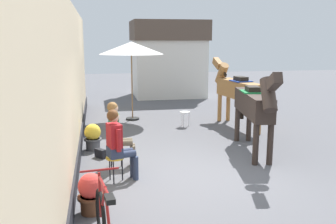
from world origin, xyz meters
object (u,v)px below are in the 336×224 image
object	(u,v)px
flower_planter_near	(91,192)
flower_planter_far	(93,136)
seated_visitor_near	(118,141)
saddled_horse_near	(255,105)
saddled_horse_far	(237,89)
cafe_parasol	(131,48)
satchel_bag	(100,153)
seated_visitor_far	(117,131)
spare_stool_white	(185,114)

from	to	relation	value
flower_planter_near	flower_planter_far	bearing A→B (deg)	89.93
flower_planter_near	seated_visitor_near	bearing A→B (deg)	68.86
saddled_horse_near	saddled_horse_far	world-z (taller)	same
saddled_horse_near	cafe_parasol	distance (m)	5.10
saddled_horse_near	satchel_bag	world-z (taller)	saddled_horse_near
satchel_bag	seated_visitor_near	bearing A→B (deg)	-26.78
seated_visitor_far	cafe_parasol	xyz separation A→B (m)	(0.76, 4.68, 1.59)
saddled_horse_far	flower_planter_far	xyz separation A→B (m)	(-4.34, -1.73, -0.82)
seated_visitor_far	saddled_horse_far	bearing A→B (deg)	39.07
seated_visitor_near	cafe_parasol	bearing A→B (deg)	81.76
flower_planter_near	saddled_horse_near	bearing A→B (deg)	33.67
flower_planter_near	spare_stool_white	distance (m)	6.17
saddled_horse_near	saddled_horse_far	xyz separation A→B (m)	(0.61, 2.73, 0.00)
seated_visitor_near	saddled_horse_near	bearing A→B (deg)	20.46
seated_visitor_far	flower_planter_far	xyz separation A→B (m)	(-0.53, 1.36, -0.44)
seated_visitor_far	cafe_parasol	world-z (taller)	cafe_parasol
seated_visitor_far	saddled_horse_far	distance (m)	4.92
seated_visitor_near	saddled_horse_far	size ratio (longest dim) A/B	0.46
seated_visitor_far	saddled_horse_near	distance (m)	3.24
spare_stool_white	flower_planter_near	bearing A→B (deg)	-116.88
spare_stool_white	seated_visitor_near	bearing A→B (deg)	-118.51
flower_planter_far	satchel_bag	xyz separation A→B (m)	(0.17, -0.69, -0.23)
seated_visitor_far	flower_planter_near	xyz separation A→B (m)	(-0.53, -2.12, -0.44)
flower_planter_near	cafe_parasol	xyz separation A→B (m)	(1.29, 6.80, 2.03)
flower_planter_far	spare_stool_white	size ratio (longest dim) A/B	1.39
seated_visitor_far	saddled_horse_near	xyz separation A→B (m)	(3.20, 0.36, 0.38)
seated_visitor_near	cafe_parasol	size ratio (longest dim) A/B	0.54
spare_stool_white	satchel_bag	world-z (taller)	spare_stool_white
seated_visitor_far	satchel_bag	distance (m)	1.02
flower_planter_near	satchel_bag	world-z (taller)	flower_planter_near
flower_planter_near	spare_stool_white	world-z (taller)	flower_planter_near
saddled_horse_far	flower_planter_near	size ratio (longest dim) A/B	4.67
seated_visitor_far	flower_planter_far	bearing A→B (deg)	111.12
cafe_parasol	satchel_bag	world-z (taller)	cafe_parasol
spare_stool_white	satchel_bag	xyz separation A→B (m)	(-2.62, -2.72, -0.30)
saddled_horse_far	flower_planter_far	world-z (taller)	saddled_horse_far
seated_visitor_near	satchel_bag	xyz separation A→B (m)	(-0.32, 1.51, -0.68)
seated_visitor_far	flower_planter_near	world-z (taller)	seated_visitor_far
seated_visitor_near	flower_planter_far	xyz separation A→B (m)	(-0.49, 2.20, -0.44)
saddled_horse_far	cafe_parasol	world-z (taller)	cafe_parasol
seated_visitor_near	flower_planter_far	distance (m)	2.30
seated_visitor_far	spare_stool_white	size ratio (longest dim) A/B	3.02
saddled_horse_near	cafe_parasol	size ratio (longest dim) A/B	1.15
saddled_horse_near	flower_planter_near	bearing A→B (deg)	-146.33
flower_planter_near	saddled_horse_far	bearing A→B (deg)	50.22
flower_planter_near	flower_planter_far	distance (m)	3.48
flower_planter_far	cafe_parasol	bearing A→B (deg)	68.77
seated_visitor_near	flower_planter_far	world-z (taller)	seated_visitor_near
cafe_parasol	seated_visitor_near	bearing A→B (deg)	-98.24
saddled_horse_near	spare_stool_white	xyz separation A→B (m)	(-0.94, 3.02, -0.76)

